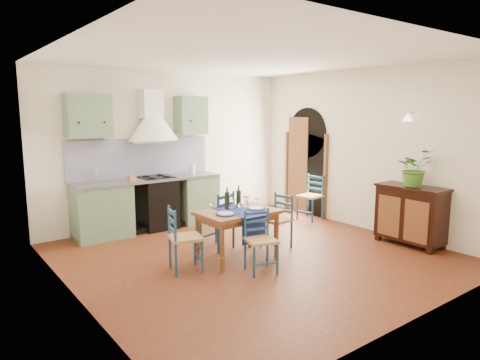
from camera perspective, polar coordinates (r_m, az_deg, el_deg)
name	(u,v)px	position (r m, az deg, el deg)	size (l,w,h in m)	color
floor	(254,255)	(6.33, 1.85, -9.95)	(5.00, 5.00, 0.00)	#451D0E
back_wall	(153,170)	(7.75, -11.55, 1.36)	(5.00, 0.96, 2.80)	silver
right_wall	(352,153)	(8.00, 14.69, 3.56)	(0.26, 5.00, 2.80)	silver
left_wall	(71,175)	(4.87, -21.64, 0.63)	(0.04, 5.00, 2.80)	silver
ceiling	(255,56)	(6.03, 1.99, 16.14)	(5.00, 5.00, 0.01)	white
dining_table	(238,216)	(6.03, -0.30, -4.86)	(1.09, 0.82, 1.01)	brown
chair_near	(260,240)	(5.60, 2.72, -8.05)	(0.47, 0.47, 0.80)	navy
chair_far	(219,219)	(6.48, -2.88, -5.28)	(0.51, 0.51, 0.88)	navy
chair_left	(183,238)	(5.62, -7.57, -7.73)	(0.49, 0.49, 0.86)	navy
chair_right	(278,220)	(6.59, 5.03, -5.33)	(0.44, 0.44, 0.83)	navy
chair_spare	(311,196)	(8.40, 9.45, -2.17)	(0.47, 0.47, 0.86)	navy
sideboard	(411,213)	(7.17, 21.80, -4.11)	(0.50, 1.05, 0.94)	black
potted_plant	(414,168)	(7.01, 22.21, 1.51)	(0.52, 0.45, 0.58)	#3D7423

